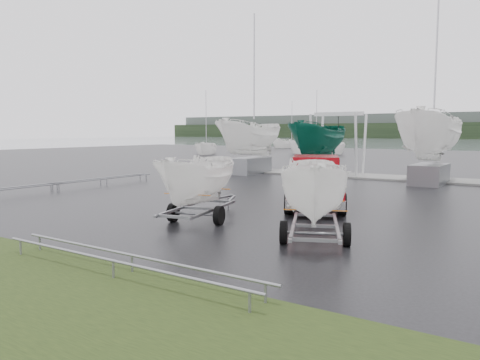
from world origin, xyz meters
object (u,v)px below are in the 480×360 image
trailer_hitched (316,138)px  trailer_parked (198,139)px  pickup_truck (315,180)px  boat_hoist (338,135)px

trailer_hitched → trailer_parked: trailer_hitched is taller
pickup_truck → trailer_parked: size_ratio=1.23×
pickup_truck → boat_hoist: size_ratio=1.46×
trailer_hitched → pickup_truck: bearing=90.0°
pickup_truck → trailer_hitched: trailer_hitched is taller
trailer_parked → boat_hoist: 17.48m
trailer_hitched → boat_hoist: trailer_hitched is taller
trailer_hitched → trailer_parked: size_ratio=1.03×
trailer_hitched → boat_hoist: 19.01m
pickup_truck → trailer_hitched: 6.58m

